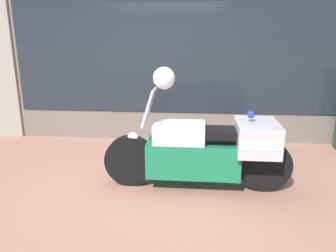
# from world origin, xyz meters

# --- Properties ---
(ground_plane) EXTENTS (60.00, 60.00, 0.00)m
(ground_plane) POSITION_xyz_m (0.00, 0.00, 0.00)
(ground_plane) COLOR #9E6B56
(shop_building) EXTENTS (7.00, 0.55, 3.58)m
(shop_building) POSITION_xyz_m (-0.39, 2.00, 1.80)
(shop_building) COLOR #6B6056
(shop_building) RESTS_ON ground
(window_display) EXTENTS (5.74, 0.30, 1.96)m
(window_display) POSITION_xyz_m (0.33, 2.03, 0.47)
(window_display) COLOR slate
(window_display) RESTS_ON ground
(paramedic_motorcycle) EXTENTS (2.39, 0.68, 1.28)m
(paramedic_motorcycle) POSITION_xyz_m (0.84, -0.15, 0.52)
(paramedic_motorcycle) COLOR black
(paramedic_motorcycle) RESTS_ON ground
(white_helmet) EXTENTS (0.27, 0.27, 0.27)m
(white_helmet) POSITION_xyz_m (0.27, -0.14, 1.42)
(white_helmet) COLOR white
(white_helmet) RESTS_ON paramedic_motorcycle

